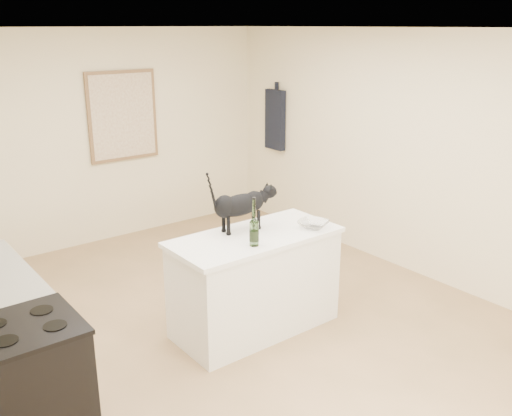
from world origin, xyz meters
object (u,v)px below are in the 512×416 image
object	(u,v)px
black_cat	(240,208)
stove	(34,392)
wine_bottle	(254,225)
glass_bowl	(313,224)

from	to	relation	value
black_cat	stove	bearing A→B (deg)	-157.19
wine_bottle	glass_bowl	xyz separation A→B (m)	(0.68, 0.01, -0.15)
glass_bowl	black_cat	bearing A→B (deg)	148.20
stove	wine_bottle	world-z (taller)	wine_bottle
wine_bottle	glass_bowl	size ratio (longest dim) A/B	1.37
stove	glass_bowl	size ratio (longest dim) A/B	3.41
black_cat	glass_bowl	distance (m)	0.68
black_cat	wine_bottle	bearing A→B (deg)	-101.73
black_cat	wine_bottle	xyz separation A→B (m)	(-0.12, -0.36, -0.03)
glass_bowl	stove	bearing A→B (deg)	-175.10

